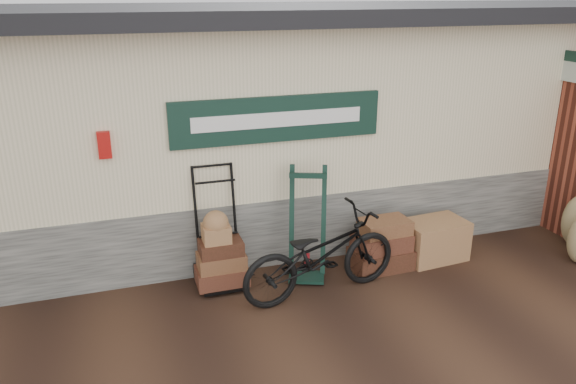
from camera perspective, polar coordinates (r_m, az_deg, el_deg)
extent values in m
plane|color=black|center=(6.71, 4.06, -10.67)|extent=(80.00, 80.00, 0.00)
cube|color=#4C4C47|center=(8.89, -2.51, 0.45)|extent=(14.00, 3.54, 0.90)
cube|color=beige|center=(8.51, -2.66, 10.02)|extent=(14.00, 3.50, 2.10)
cube|color=black|center=(8.25, -2.50, 17.74)|extent=(14.40, 4.10, 0.20)
cube|color=black|center=(6.75, -1.03, 7.43)|extent=(2.60, 0.06, 0.55)
cube|color=white|center=(6.72, -0.94, 7.37)|extent=(2.10, 0.01, 0.18)
cube|color=#AA0F0C|center=(6.50, -18.16, 4.58)|extent=(0.14, 0.10, 0.30)
cube|color=brown|center=(7.74, 14.59, -4.72)|extent=(0.86, 0.60, 0.54)
imported|color=black|center=(6.52, 3.37, -5.91)|extent=(0.96, 2.05, 1.15)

